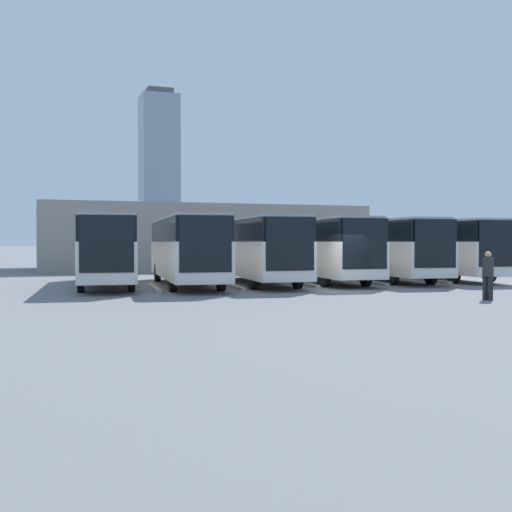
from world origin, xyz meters
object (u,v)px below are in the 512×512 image
Objects in this scene: bus_4 at (186,248)px; pedestrian at (488,274)px; bus_0 at (435,247)px; bus_2 at (320,247)px; bus_3 at (256,248)px; bus_5 at (105,248)px; bus_1 at (380,247)px.

bus_4 is 6.82× the size of pedestrian.
bus_0 is 1.00× the size of bus_2.
bus_3 is (11.36, 0.64, 0.00)m from bus_0.
bus_2 is 3.80m from bus_3.
bus_0 is at bearing -172.33° from bus_2.
bus_4 is 1.00× the size of bus_5.
bus_3 is at bearing -170.11° from bus_4.
bus_1 and bus_3 have the same top height.
bus_3 is 6.82× the size of pedestrian.
bus_5 is 17.77m from pedestrian.
bus_5 reaches higher than pedestrian.
pedestrian is (-12.70, 12.40, -0.90)m from bus_5.
bus_0 is 7.58m from bus_2.
bus_5 is (11.36, -0.40, 0.00)m from bus_2.
bus_3 is at bearing 10.90° from bus_2.
bus_4 reaches higher than pedestrian.
bus_1 and bus_2 have the same top height.
bus_3 is 7.61m from bus_5.
bus_4 is at bearing 170.03° from bus_5.
bus_1 is 1.00× the size of bus_3.
bus_0 is at bearing -174.84° from bus_5.
bus_5 is 6.82× the size of pedestrian.
bus_4 is 3.93m from bus_5.
bus_0 is 1.00× the size of bus_5.
bus_3 and bus_5 have the same top height.
bus_1 and bus_5 have the same top height.
bus_0 is 6.82× the size of pedestrian.
bus_3 reaches higher than pedestrian.
bus_4 is 14.46m from pedestrian.
bus_4 is (11.36, 0.73, 0.00)m from bus_1.
bus_2 and bus_5 have the same top height.
bus_5 is at bearing 5.16° from bus_0.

